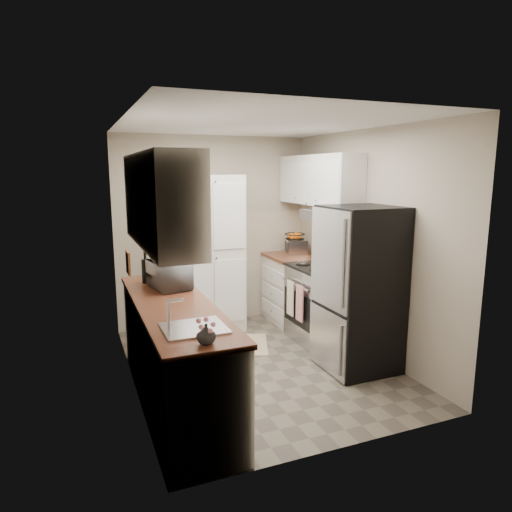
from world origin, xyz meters
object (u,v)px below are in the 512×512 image
(refrigerator, at_px, (359,289))
(toaster_oven, at_px, (296,246))
(electric_range, at_px, (322,303))
(microwave, at_px, (170,275))
(pantry_cabinet, at_px, (206,254))
(wine_bottle, at_px, (145,268))

(refrigerator, height_order, toaster_oven, refrigerator)
(electric_range, bearing_deg, toaster_oven, 82.99)
(electric_range, distance_m, microwave, 1.99)
(pantry_cabinet, distance_m, microwave, 1.41)
(electric_range, xyz_separation_m, wine_bottle, (-2.07, -0.01, 0.60))
(microwave, bearing_deg, pantry_cabinet, -39.81)
(electric_range, xyz_separation_m, microwave, (-1.88, -0.30, 0.57))
(microwave, xyz_separation_m, wine_bottle, (-0.19, 0.29, 0.02))
(pantry_cabinet, height_order, toaster_oven, pantry_cabinet)
(pantry_cabinet, bearing_deg, toaster_oven, 0.58)
(microwave, xyz_separation_m, toaster_oven, (2.00, 1.24, -0.03))
(electric_range, bearing_deg, microwave, -171.04)
(pantry_cabinet, distance_m, electric_range, 1.58)
(toaster_oven, bearing_deg, wine_bottle, -139.84)
(pantry_cabinet, relative_size, electric_range, 1.77)
(pantry_cabinet, relative_size, toaster_oven, 5.79)
(toaster_oven, bearing_deg, electric_range, -80.22)
(toaster_oven, bearing_deg, microwave, -131.50)
(pantry_cabinet, distance_m, toaster_oven, 1.29)
(wine_bottle, bearing_deg, pantry_cabinet, 46.07)
(wine_bottle, distance_m, toaster_oven, 2.38)
(wine_bottle, bearing_deg, refrigerator, -21.26)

